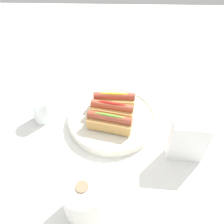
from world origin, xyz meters
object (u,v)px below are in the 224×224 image
Objects in this scene: serving_bowl at (112,119)px; napkin_box at (188,142)px; hotdog_front at (114,100)px; hotdog_side at (110,122)px; water_glass at (42,111)px; hotdog_back at (112,110)px; paper_towel_roll at (85,199)px.

napkin_box is at bearing 149.10° from serving_bowl.
hotdog_front is 1.01× the size of napkin_box.
hotdog_side is 0.26m from water_glass.
napkin_box reaches higher than hotdog_front.
hotdog_front is 1.68× the size of water_glass.
water_glass is at bearing -13.51° from napkin_box.
water_glass is (0.27, 0.04, -0.02)m from hotdog_front.
serving_bowl is 0.07m from hotdog_front.
water_glass reaches higher than serving_bowl.
serving_bowl is at bearing -27.34° from napkin_box.
paper_towel_roll is (0.06, 0.32, 0.00)m from hotdog_back.
serving_bowl is 0.26m from water_glass.
hotdog_front is at bearing -36.93° from napkin_box.
paper_towel_roll reaches higher than hotdog_front.
water_glass is 0.39m from paper_towel_roll.
napkin_box reaches higher than serving_bowl.
hotdog_front is at bearing -96.51° from hotdog_back.
hotdog_front is 0.30m from napkin_box.
hotdog_front is 0.96× the size of hotdog_back.
serving_bowl is at bearing 35.94° from hotdog_back.
napkin_box reaches higher than water_glass.
napkin_box is at bearing -148.21° from paper_towel_roll.
hotdog_back is at bearing -96.51° from hotdog_side.
hotdog_front is 0.38m from paper_towel_roll.
napkin_box reaches higher than paper_towel_roll.
hotdog_back is 0.27m from napkin_box.
paper_towel_roll is at bearing 80.08° from hotdog_front.
paper_towel_roll is at bearing 79.51° from hotdog_back.
hotdog_front is at bearing -96.51° from hotdog_side.
serving_bowl is 0.07m from hotdog_side.
hotdog_back reaches higher than water_glass.
serving_bowl is 3.58× the size of water_glass.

